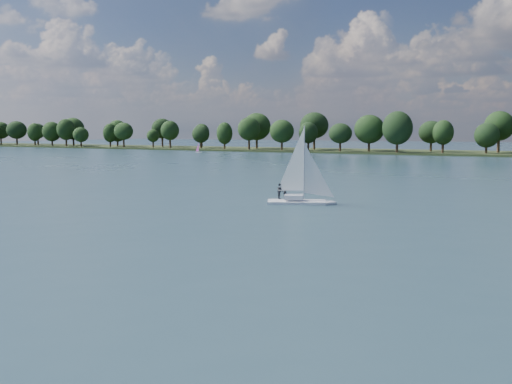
% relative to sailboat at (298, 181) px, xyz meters
% --- Properties ---
extents(ground, '(700.00, 700.00, 0.00)m').
position_rel_sailboat_xyz_m(ground, '(-11.83, 48.03, -2.67)').
color(ground, '#233342').
rests_on(ground, ground).
extents(far_shore, '(660.00, 40.00, 1.50)m').
position_rel_sailboat_xyz_m(far_shore, '(-11.83, 160.03, -2.67)').
color(far_shore, black).
rests_on(far_shore, ground).
extents(sailboat, '(7.49, 4.73, 9.58)m').
position_rel_sailboat_xyz_m(sailboat, '(0.00, 0.00, 0.00)').
color(sailboat, silver).
rests_on(sailboat, ground).
extents(dinghy_pink, '(2.51, 0.99, 4.01)m').
position_rel_sailboat_xyz_m(dinghy_pink, '(-101.25, 126.46, -1.73)').
color(dinghy_pink, silver).
rests_on(dinghy_pink, ground).
extents(pontoon, '(4.37, 2.94, 0.50)m').
position_rel_sailboat_xyz_m(pontoon, '(-166.90, 141.47, -2.67)').
color(pontoon, '#545759').
rests_on(pontoon, ground).
extents(treeline, '(562.96, 74.21, 18.59)m').
position_rel_sailboat_xyz_m(treeline, '(-17.75, 156.50, 5.44)').
color(treeline, black).
rests_on(treeline, ground).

